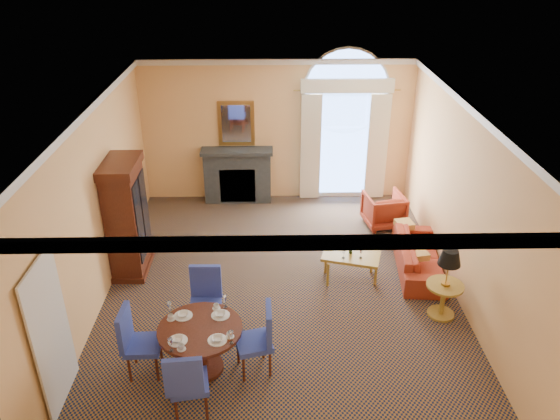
{
  "coord_description": "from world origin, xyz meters",
  "views": [
    {
      "loc": [
        -0.17,
        -7.85,
        5.61
      ],
      "look_at": [
        0.0,
        0.5,
        1.3
      ],
      "focal_mm": 35.0,
      "sensor_mm": 36.0,
      "label": 1
    }
  ],
  "objects_px": {
    "dining_table": "(201,339)",
    "armchair": "(384,210)",
    "armoire": "(127,219)",
    "sofa": "(419,256)",
    "side_table": "(447,275)",
    "coffee_table": "(351,257)"
  },
  "relations": [
    {
      "from": "dining_table",
      "to": "armoire",
      "type": "bearing_deg",
      "value": 120.5
    },
    {
      "from": "dining_table",
      "to": "side_table",
      "type": "distance_m",
      "value": 3.93
    },
    {
      "from": "coffee_table",
      "to": "side_table",
      "type": "xyz_separation_m",
      "value": [
        1.35,
        -1.06,
        0.31
      ]
    },
    {
      "from": "dining_table",
      "to": "coffee_table",
      "type": "relative_size",
      "value": 1.06
    },
    {
      "from": "sofa",
      "to": "armchair",
      "type": "height_order",
      "value": "armchair"
    },
    {
      "from": "armoire",
      "to": "sofa",
      "type": "bearing_deg",
      "value": -1.72
    },
    {
      "from": "sofa",
      "to": "coffee_table",
      "type": "bearing_deg",
      "value": 108.13
    },
    {
      "from": "dining_table",
      "to": "armchair",
      "type": "xyz_separation_m",
      "value": [
        3.37,
        4.22,
        -0.19
      ]
    },
    {
      "from": "armchair",
      "to": "coffee_table",
      "type": "relative_size",
      "value": 0.72
    },
    {
      "from": "armoire",
      "to": "coffee_table",
      "type": "distance_m",
      "value": 4.04
    },
    {
      "from": "armoire",
      "to": "sofa",
      "type": "relative_size",
      "value": 1.1
    },
    {
      "from": "dining_table",
      "to": "armchair",
      "type": "relative_size",
      "value": 1.48
    },
    {
      "from": "coffee_table",
      "to": "side_table",
      "type": "height_order",
      "value": "side_table"
    },
    {
      "from": "armchair",
      "to": "coffee_table",
      "type": "height_order",
      "value": "coffee_table"
    },
    {
      "from": "armoire",
      "to": "coffee_table",
      "type": "relative_size",
      "value": 1.92
    },
    {
      "from": "sofa",
      "to": "armchair",
      "type": "bearing_deg",
      "value": 16.4
    },
    {
      "from": "armchair",
      "to": "side_table",
      "type": "distance_m",
      "value": 3.11
    },
    {
      "from": "dining_table",
      "to": "coffee_table",
      "type": "xyz_separation_m",
      "value": [
        2.4,
        2.21,
        -0.09
      ]
    },
    {
      "from": "sofa",
      "to": "side_table",
      "type": "distance_m",
      "value": 1.43
    },
    {
      "from": "dining_table",
      "to": "sofa",
      "type": "xyz_separation_m",
      "value": [
        3.7,
        2.51,
        -0.27
      ]
    },
    {
      "from": "armoire",
      "to": "dining_table",
      "type": "bearing_deg",
      "value": -59.5
    },
    {
      "from": "armoire",
      "to": "coffee_table",
      "type": "xyz_separation_m",
      "value": [
        3.97,
        -0.45,
        -0.57
      ]
    }
  ]
}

